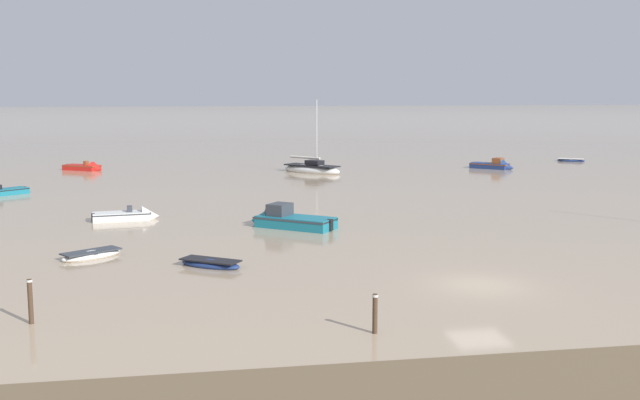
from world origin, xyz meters
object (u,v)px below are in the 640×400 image
(rowboat_moored_2, at_px, (91,255))
(rowboat_moored_4, at_px, (210,264))
(motorboat_moored_0, at_px, (283,222))
(motorboat_moored_3, at_px, (87,168))
(sailboat_moored_0, at_px, (312,169))
(motorboat_moored_4, at_px, (496,166))
(motorboat_moored_5, at_px, (131,217))
(rowboat_moored_5, at_px, (571,160))
(mooring_post_left, at_px, (30,303))
(mooring_post_right, at_px, (375,314))

(rowboat_moored_2, relative_size, rowboat_moored_4, 1.00)
(motorboat_moored_0, xyz_separation_m, motorboat_moored_3, (-16.68, 37.70, -0.11))
(motorboat_moored_0, height_order, rowboat_moored_4, motorboat_moored_0)
(sailboat_moored_0, xyz_separation_m, motorboat_moored_4, (20.57, 0.17, -0.07))
(rowboat_moored_4, relative_size, motorboat_moored_5, 0.74)
(sailboat_moored_0, bearing_deg, motorboat_moored_0, -55.28)
(motorboat_moored_4, relative_size, rowboat_moored_5, 1.38)
(motorboat_moored_3, distance_m, mooring_post_left, 56.38)
(rowboat_moored_2, bearing_deg, motorboat_moored_4, 10.20)
(motorboat_moored_5, relative_size, mooring_post_right, 2.81)
(motorboat_moored_0, height_order, motorboat_moored_4, motorboat_moored_0)
(motorboat_moored_4, bearing_deg, rowboat_moored_2, -90.65)
(motorboat_moored_0, xyz_separation_m, motorboat_moored_4, (27.51, 31.68, -0.05))
(rowboat_moored_5, relative_size, mooring_post_right, 2.10)
(rowboat_moored_2, distance_m, mooring_post_right, 18.45)
(rowboat_moored_4, distance_m, rowboat_moored_5, 66.45)
(sailboat_moored_0, height_order, motorboat_moored_3, sailboat_moored_0)
(sailboat_moored_0, distance_m, motorboat_moored_4, 20.57)
(sailboat_moored_0, bearing_deg, motorboat_moored_5, -74.33)
(motorboat_moored_0, bearing_deg, motorboat_moored_5, 13.20)
(motorboat_moored_5, xyz_separation_m, mooring_post_left, (-1.99, -22.83, 0.60))
(mooring_post_right, bearing_deg, motorboat_moored_4, 63.21)
(motorboat_moored_3, relative_size, motorboat_moored_4, 1.04)
(motorboat_moored_4, bearing_deg, mooring_post_left, -84.05)
(motorboat_moored_0, bearing_deg, sailboat_moored_0, -64.89)
(rowboat_moored_2, relative_size, rowboat_moored_5, 0.99)
(motorboat_moored_3, bearing_deg, mooring_post_right, -41.51)
(rowboat_moored_4, bearing_deg, motorboat_moored_5, 142.76)
(mooring_post_right, bearing_deg, motorboat_moored_3, 106.18)
(motorboat_moored_3, distance_m, motorboat_moored_4, 44.60)
(rowboat_moored_2, bearing_deg, rowboat_moored_5, 6.77)
(motorboat_moored_0, relative_size, motorboat_moored_5, 1.29)
(mooring_post_right, bearing_deg, rowboat_moored_4, 115.54)
(sailboat_moored_0, xyz_separation_m, mooring_post_right, (-6.38, -53.22, 0.34))
(rowboat_moored_5, bearing_deg, motorboat_moored_0, 73.80)
(rowboat_moored_5, distance_m, mooring_post_right, 72.10)
(rowboat_moored_2, height_order, sailboat_moored_0, sailboat_moored_0)
(motorboat_moored_4, distance_m, motorboat_moored_5, 46.14)
(motorboat_moored_3, distance_m, motorboat_moored_5, 34.05)
(motorboat_moored_4, height_order, mooring_post_right, mooring_post_right)
(mooring_post_left, relative_size, mooring_post_right, 1.18)
(motorboat_moored_5, bearing_deg, rowboat_moored_5, 27.09)
(rowboat_moored_2, distance_m, mooring_post_left, 11.27)
(rowboat_moored_5, xyz_separation_m, mooring_post_right, (-39.53, -60.30, 0.55))
(rowboat_moored_2, bearing_deg, mooring_post_right, -86.91)
(motorboat_moored_5, xyz_separation_m, rowboat_moored_5, (49.76, 34.22, -0.07))
(motorboat_moored_4, distance_m, mooring_post_right, 59.81)
(motorboat_moored_4, relative_size, motorboat_moored_5, 1.03)
(rowboat_moored_2, bearing_deg, sailboat_moored_0, 30.12)
(mooring_post_right, bearing_deg, mooring_post_left, 165.12)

